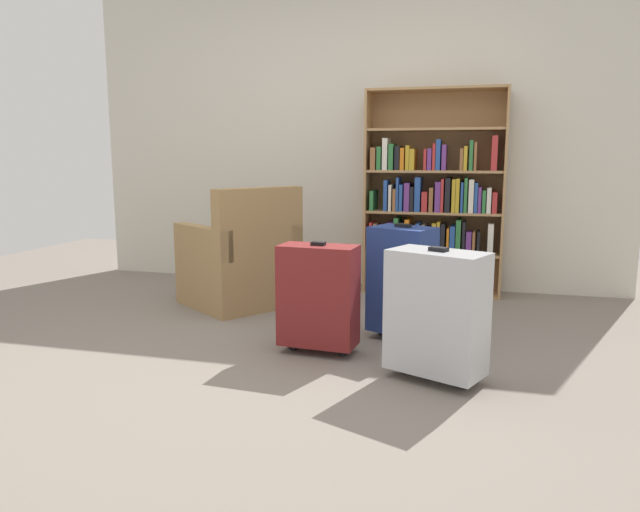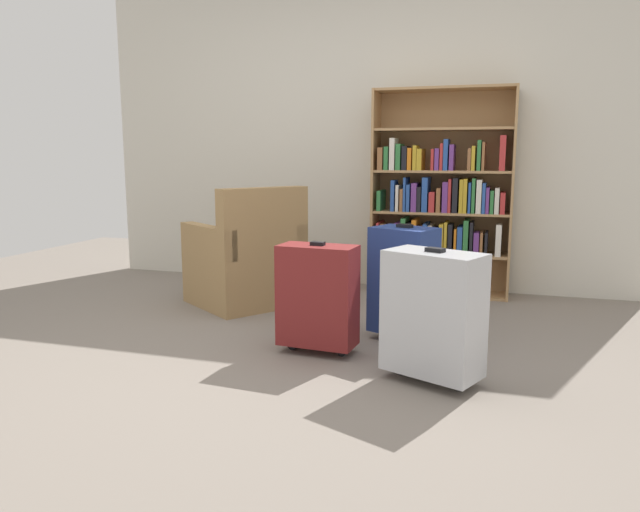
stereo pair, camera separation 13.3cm
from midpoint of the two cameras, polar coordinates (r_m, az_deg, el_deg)
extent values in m
plane|color=slate|center=(3.34, -4.43, -10.17)|extent=(8.16, 8.16, 0.00)
cube|color=beige|center=(5.27, 4.45, 11.45)|extent=(4.66, 0.10, 2.60)
cube|color=#A87F51|center=(5.02, 6.06, 6.07)|extent=(0.02, 0.31, 1.65)
cube|color=#A87F51|center=(4.92, 18.58, 5.56)|extent=(0.02, 0.31, 1.65)
cube|color=#A87F51|center=(5.09, 12.41, 5.95)|extent=(1.10, 0.02, 1.65)
cube|color=#A87F51|center=(5.06, 11.94, -3.38)|extent=(1.06, 0.29, 0.02)
cube|color=#A87F51|center=(4.99, 12.07, 0.31)|extent=(1.06, 0.29, 0.02)
cube|color=#A87F51|center=(4.95, 12.20, 4.07)|extent=(1.06, 0.29, 0.02)
cube|color=#A87F51|center=(4.93, 12.33, 7.88)|extent=(1.06, 0.29, 0.02)
cube|color=#A87F51|center=(4.94, 12.47, 11.70)|extent=(1.06, 0.29, 0.02)
cube|color=#A87F51|center=(4.96, 12.61, 15.27)|extent=(1.06, 0.29, 0.02)
cube|color=#B22D2D|center=(5.02, 6.50, 1.96)|extent=(0.02, 0.25, 0.23)
cube|color=brown|center=(4.98, 6.82, 1.84)|extent=(0.03, 0.17, 0.22)
cube|color=#66337F|center=(4.99, 7.35, 1.53)|extent=(0.04, 0.21, 0.17)
cube|color=black|center=(4.98, 7.77, 1.61)|extent=(0.03, 0.20, 0.19)
cube|color=#66337F|center=(4.97, 8.24, 1.87)|extent=(0.04, 0.21, 0.23)
cube|color=#2D7238|center=(4.98, 8.85, 2.09)|extent=(0.04, 0.25, 0.27)
cube|color=black|center=(4.96, 9.32, 1.83)|extent=(0.04, 0.22, 0.24)
cube|color=orange|center=(4.97, 9.85, 1.99)|extent=(0.04, 0.24, 0.26)
cube|color=brown|center=(4.95, 10.32, 1.65)|extent=(0.03, 0.21, 0.21)
cube|color=#264C99|center=(4.97, 10.84, 1.78)|extent=(0.03, 0.26, 0.23)
cube|color=silver|center=(4.95, 11.26, 1.66)|extent=(0.03, 0.23, 0.22)
cube|color=black|center=(4.93, 11.73, 1.47)|extent=(0.04, 0.19, 0.20)
cube|color=gold|center=(4.91, 12.28, 1.67)|extent=(0.03, 0.17, 0.24)
cube|color=gold|center=(4.93, 12.71, 1.77)|extent=(0.02, 0.22, 0.25)
cube|color=black|center=(4.92, 13.10, 1.63)|extent=(0.03, 0.19, 0.24)
cube|color=orange|center=(4.92, 13.56, 1.42)|extent=(0.02, 0.19, 0.20)
cube|color=#264C99|center=(4.94, 13.99, 1.54)|extent=(0.04, 0.24, 0.22)
cube|color=#2D7238|center=(4.95, 14.53, 1.83)|extent=(0.04, 0.27, 0.27)
cube|color=black|center=(4.92, 15.00, 1.69)|extent=(0.02, 0.22, 0.26)
cube|color=#66337F|center=(4.91, 15.44, 1.19)|extent=(0.04, 0.19, 0.18)
cube|color=brown|center=(4.92, 15.90, 1.20)|extent=(0.02, 0.21, 0.18)
cube|color=black|center=(4.92, 16.31, 1.18)|extent=(0.02, 0.22, 0.18)
cube|color=silver|center=(4.90, 17.38, 1.50)|extent=(0.04, 0.19, 0.25)
cube|color=#2D7238|center=(4.99, 6.61, 5.31)|extent=(0.03, 0.24, 0.16)
cube|color=#264C99|center=(4.94, 7.85, 5.74)|extent=(0.03, 0.19, 0.25)
cube|color=silver|center=(4.97, 8.34, 5.54)|extent=(0.02, 0.26, 0.21)
cube|color=brown|center=(4.93, 8.66, 5.32)|extent=(0.02, 0.19, 0.18)
cube|color=#264C99|center=(4.94, 8.99, 5.85)|extent=(0.02, 0.23, 0.27)
cube|color=#264C99|center=(4.93, 9.30, 5.51)|extent=(0.03, 0.22, 0.22)
cube|color=#66337F|center=(4.92, 9.83, 5.55)|extent=(0.04, 0.19, 0.23)
cube|color=black|center=(4.94, 10.33, 5.39)|extent=(0.03, 0.25, 0.20)
cube|color=#264C99|center=(4.93, 10.86, 5.80)|extent=(0.04, 0.24, 0.27)
cube|color=#B22D2D|center=(4.90, 11.46, 5.09)|extent=(0.04, 0.19, 0.16)
cube|color=brown|center=(4.91, 12.08, 5.27)|extent=(0.03, 0.23, 0.19)
cube|color=#66337F|center=(4.90, 12.68, 5.51)|extent=(0.04, 0.21, 0.24)
cube|color=#B22D2D|center=(4.90, 13.09, 5.64)|extent=(0.02, 0.21, 0.26)
cube|color=black|center=(4.92, 13.59, 5.68)|extent=(0.04, 0.26, 0.27)
cube|color=gold|center=(4.88, 14.11, 5.57)|extent=(0.03, 0.19, 0.26)
cube|color=gold|center=(4.89, 14.48, 5.60)|extent=(0.03, 0.22, 0.27)
cube|color=#264C99|center=(4.89, 14.87, 5.41)|extent=(0.02, 0.22, 0.24)
cube|color=#2D7238|center=(4.88, 15.20, 5.59)|extent=(0.02, 0.20, 0.27)
cube|color=silver|center=(4.91, 15.70, 5.53)|extent=(0.04, 0.27, 0.26)
cube|color=#264C99|center=(4.88, 16.12, 5.33)|extent=(0.02, 0.21, 0.23)
cube|color=#66337F|center=(4.91, 16.45, 5.15)|extent=(0.02, 0.26, 0.20)
cube|color=#2D7238|center=(4.88, 16.83, 4.96)|extent=(0.03, 0.20, 0.18)
cube|color=silver|center=(4.90, 17.27, 5.08)|extent=(0.03, 0.24, 0.20)
cube|color=#B22D2D|center=(4.91, 17.76, 4.86)|extent=(0.04, 0.26, 0.16)
cube|color=brown|center=(4.96, 6.72, 9.18)|extent=(0.04, 0.21, 0.18)
cube|color=#2D7238|center=(4.93, 7.24, 9.21)|extent=(0.03, 0.18, 0.19)
cube|color=silver|center=(4.93, 7.83, 9.59)|extent=(0.04, 0.20, 0.25)
cube|color=#2D7238|center=(4.93, 8.39, 9.31)|extent=(0.04, 0.20, 0.21)
cube|color=black|center=(4.93, 8.98, 9.19)|extent=(0.04, 0.22, 0.19)
cube|color=orange|center=(4.91, 9.42, 9.10)|extent=(0.03, 0.19, 0.17)
cube|color=gold|center=(4.90, 9.90, 9.20)|extent=(0.03, 0.19, 0.19)
cube|color=gold|center=(4.93, 10.37, 9.03)|extent=(0.04, 0.25, 0.17)
cube|color=#B22D2D|center=(4.91, 11.56, 8.98)|extent=(0.02, 0.23, 0.17)
cube|color=#66337F|center=(4.89, 11.95, 8.99)|extent=(0.03, 0.21, 0.17)
cube|color=#B22D2D|center=(4.92, 12.39, 9.20)|extent=(0.02, 0.26, 0.21)
cube|color=#264C99|center=(4.88, 12.74, 9.37)|extent=(0.03, 0.19, 0.24)
cube|color=#66337F|center=(4.89, 13.27, 9.11)|extent=(0.03, 0.21, 0.20)
cube|color=brown|center=(4.87, 14.84, 8.88)|extent=(0.02, 0.19, 0.17)
cube|color=gold|center=(4.87, 15.21, 8.97)|extent=(0.03, 0.21, 0.19)
cube|color=#2D7238|center=(4.86, 15.71, 9.20)|extent=(0.03, 0.19, 0.23)
cube|color=brown|center=(4.89, 16.10, 9.10)|extent=(0.02, 0.24, 0.22)
cube|color=#B22D2D|center=(4.90, 17.77, 9.31)|extent=(0.04, 0.26, 0.27)
cube|color=#9E7A4C|center=(4.61, -6.39, -2.06)|extent=(0.98, 0.98, 0.40)
cube|color=tan|center=(4.57, -6.45, 0.89)|extent=(0.76, 0.74, 0.08)
cube|color=#9E7A4C|center=(4.30, -4.51, 3.19)|extent=(0.51, 0.64, 0.50)
cube|color=#9E7A4C|center=(4.72, -3.34, 2.07)|extent=(0.63, 0.49, 0.22)
cube|color=#9E7A4C|center=(4.41, -9.81, 1.42)|extent=(0.63, 0.49, 0.22)
cylinder|color=#1959A5|center=(4.43, -0.18, -4.51)|extent=(0.08, 0.08, 0.10)
torus|color=#1959A5|center=(4.41, 0.46, -4.50)|extent=(0.06, 0.01, 0.06)
cube|color=maroon|center=(3.41, 0.90, -3.77)|extent=(0.45, 0.25, 0.58)
cube|color=black|center=(3.36, 0.91, 1.19)|extent=(0.08, 0.05, 0.02)
cylinder|color=black|center=(3.55, -1.46, -8.48)|extent=(0.05, 0.05, 0.05)
cylinder|color=black|center=(3.45, 3.31, -9.05)|extent=(0.05, 0.05, 0.05)
cube|color=#B7BABF|center=(3.03, 11.98, -5.35)|extent=(0.53, 0.42, 0.61)
cube|color=black|center=(2.96, 12.19, 0.58)|extent=(0.10, 0.08, 0.02)
cylinder|color=black|center=(3.21, 9.13, -10.62)|extent=(0.07, 0.07, 0.05)
cylinder|color=black|center=(3.06, 14.53, -11.82)|extent=(0.07, 0.07, 0.05)
cube|color=navy|center=(3.69, 8.97, -2.30)|extent=(0.44, 0.38, 0.65)
cube|color=black|center=(3.64, 9.11, 2.85)|extent=(0.10, 0.08, 0.02)
cylinder|color=black|center=(3.84, 7.18, -7.15)|extent=(0.07, 0.07, 0.05)
cylinder|color=black|center=(3.72, 10.54, -7.81)|extent=(0.07, 0.07, 0.05)
camera|label=1|loc=(0.07, -88.90, 0.19)|focal=33.60mm
camera|label=2|loc=(0.07, 91.10, -0.19)|focal=33.60mm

